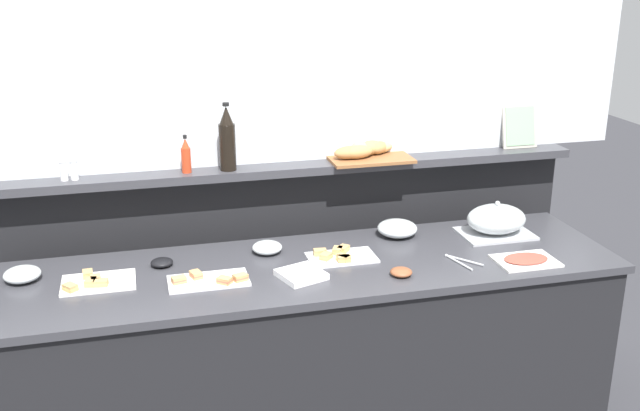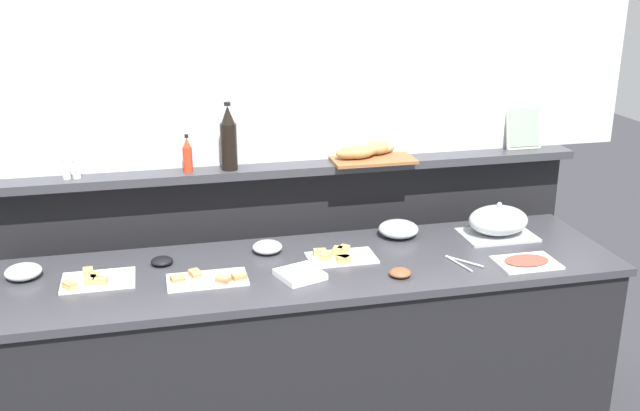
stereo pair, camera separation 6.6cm
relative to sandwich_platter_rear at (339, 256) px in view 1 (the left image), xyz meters
The scene contains 22 objects.
ground_plane 1.11m from the sandwich_platter_rear, 105.62° to the left, with size 12.00×12.00×0.00m, color #38383D.
buffet_counter 0.51m from the sandwich_platter_rear, 167.53° to the right, with size 2.75×0.72×0.94m.
back_ledge_unit 0.60m from the sandwich_platter_rear, 107.48° to the left, with size 2.96×0.22×1.26m.
upper_wall_panel 1.12m from the sandwich_platter_rear, 106.72° to the left, with size 3.56×0.08×1.34m, color silver.
sandwich_platter_rear is the anchor object (origin of this frame).
sandwich_platter_side 1.03m from the sandwich_platter_rear, behind, with size 0.29×0.20×0.04m.
sandwich_platter_front 0.59m from the sandwich_platter_rear, 169.79° to the right, with size 0.33×0.17×0.04m.
cold_cuts_platter 0.81m from the sandwich_platter_rear, 16.93° to the right, with size 0.26×0.19×0.02m.
serving_cloche 0.81m from the sandwich_platter_rear, ahead, with size 0.34×0.24×0.17m.
glass_bowl_large 0.33m from the sandwich_platter_rear, 154.10° to the left, with size 0.13×0.13×0.05m.
glass_bowl_medium 0.40m from the sandwich_platter_rear, 30.32° to the left, with size 0.19×0.19×0.08m.
glass_bowl_small 1.33m from the sandwich_platter_rear, behind, with size 0.15×0.15×0.06m.
condiment_bowl_teal 0.77m from the sandwich_platter_rear, behind, with size 0.10×0.10×0.03m, color black.
condiment_bowl_cream 0.31m from the sandwich_platter_rear, 49.84° to the right, with size 0.09×0.09×0.03m, color brown.
serving_tongs 0.53m from the sandwich_platter_rear, 18.53° to the right, with size 0.12×0.18×0.01m.
napkin_stack 0.26m from the sandwich_platter_rear, 143.76° to the right, with size 0.17×0.17×0.03m, color white.
hot_sauce_bottle 0.84m from the sandwich_platter_rear, 145.63° to the left, with size 0.04×0.04×0.18m.
wine_bottle_dark 0.74m from the sandwich_platter_rear, 135.56° to the left, with size 0.08×0.08×0.32m.
salt_shaker 1.27m from the sandwich_platter_rear, 159.64° to the left, with size 0.03×0.03×0.09m.
pepper_shaker 1.23m from the sandwich_platter_rear, 158.90° to the left, with size 0.03×0.03×0.09m.
bread_basket 0.62m from the sandwich_platter_rear, 59.61° to the left, with size 0.40×0.26×0.08m.
framed_picture 1.26m from the sandwich_platter_rear, 23.04° to the left, with size 0.19×0.06×0.22m.
Camera 1 is at (-0.67, -2.86, 2.21)m, focal length 41.54 mm.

